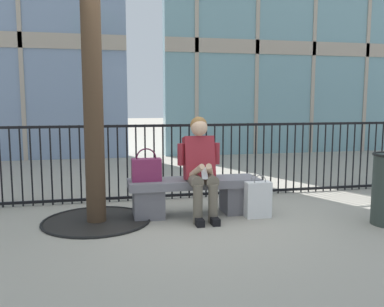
{
  "coord_description": "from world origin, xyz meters",
  "views": [
    {
      "loc": [
        -1.07,
        -4.81,
        1.39
      ],
      "look_at": [
        0.0,
        0.1,
        0.75
      ],
      "focal_mm": 38.2,
      "sensor_mm": 36.0,
      "label": 1
    }
  ],
  "objects_px": {
    "handbag_on_bench": "(146,169)",
    "shopping_bag": "(258,199)",
    "stone_bench": "(194,193)",
    "seated_person_with_phone": "(200,164)"
  },
  "relations": [
    {
      "from": "stone_bench",
      "to": "seated_person_with_phone",
      "type": "relative_size",
      "value": 1.32
    },
    {
      "from": "stone_bench",
      "to": "shopping_bag",
      "type": "xyz_separation_m",
      "value": [
        0.73,
        -0.28,
        -0.05
      ]
    },
    {
      "from": "handbag_on_bench",
      "to": "shopping_bag",
      "type": "xyz_separation_m",
      "value": [
        1.31,
        -0.27,
        -0.37
      ]
    },
    {
      "from": "stone_bench",
      "to": "shopping_bag",
      "type": "height_order",
      "value": "shopping_bag"
    },
    {
      "from": "seated_person_with_phone",
      "to": "handbag_on_bench",
      "type": "distance_m",
      "value": 0.65
    },
    {
      "from": "seated_person_with_phone",
      "to": "shopping_bag",
      "type": "height_order",
      "value": "seated_person_with_phone"
    },
    {
      "from": "stone_bench",
      "to": "shopping_bag",
      "type": "distance_m",
      "value": 0.78
    },
    {
      "from": "shopping_bag",
      "to": "seated_person_with_phone",
      "type": "bearing_deg",
      "value": 167.38
    },
    {
      "from": "stone_bench",
      "to": "seated_person_with_phone",
      "type": "xyz_separation_m",
      "value": [
        0.05,
        -0.13,
        0.38
      ]
    },
    {
      "from": "shopping_bag",
      "to": "handbag_on_bench",
      "type": "bearing_deg",
      "value": 168.35
    }
  ]
}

